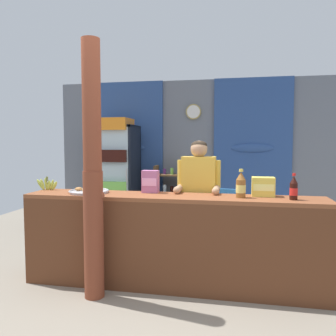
{
  "coord_description": "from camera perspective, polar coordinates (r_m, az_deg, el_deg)",
  "views": [
    {
      "loc": [
        0.77,
        -2.98,
        1.52
      ],
      "look_at": [
        0.0,
        0.91,
        1.22
      ],
      "focal_mm": 36.2,
      "sensor_mm": 36.0,
      "label": 1
    }
  ],
  "objects": [
    {
      "name": "ground_plane",
      "position": [
        4.55,
        0.78,
        -15.18
      ],
      "size": [
        8.05,
        8.05,
        0.0
      ],
      "primitive_type": "plane",
      "color": "gray"
    },
    {
      "name": "back_wall_curtained",
      "position": [
        6.18,
        3.77,
        2.71
      ],
      "size": [
        4.98,
        0.22,
        2.63
      ],
      "color": "slate",
      "rests_on": "ground"
    },
    {
      "name": "stall_counter",
      "position": [
        3.51,
        0.34,
        -11.11
      ],
      "size": [
        3.12,
        0.48,
        0.97
      ],
      "color": "brown",
      "rests_on": "ground"
    },
    {
      "name": "timber_post",
      "position": [
        3.33,
        -12.55,
        -1.39
      ],
      "size": [
        0.21,
        0.19,
        2.49
      ],
      "color": "brown",
      "rests_on": "ground"
    },
    {
      "name": "drink_fridge",
      "position": [
        5.9,
        -9.03,
        -0.21
      ],
      "size": [
        0.76,
        0.7,
        1.92
      ],
      "color": "black",
      "rests_on": "ground"
    },
    {
      "name": "bottle_shelf_rack",
      "position": [
        6.02,
        0.05,
        -4.67
      ],
      "size": [
        0.48,
        0.28,
        1.11
      ],
      "color": "brown",
      "rests_on": "ground"
    },
    {
      "name": "plastic_lawn_chair",
      "position": [
        5.07,
        10.03,
        -7.4
      ],
      "size": [
        0.51,
        0.51,
        0.86
      ],
      "color": "#3884D6",
      "rests_on": "ground"
    },
    {
      "name": "shopkeeper",
      "position": [
        3.86,
        5.17,
        -3.9
      ],
      "size": [
        0.49,
        0.42,
        1.54
      ],
      "color": "#28282D",
      "rests_on": "ground"
    },
    {
      "name": "soda_bottle_iced_tea",
      "position": [
        3.45,
        12.17,
        -2.89
      ],
      "size": [
        0.1,
        0.1,
        0.29
      ],
      "color": "brown",
      "rests_on": "stall_counter"
    },
    {
      "name": "soda_bottle_cola",
      "position": [
        3.46,
        20.4,
        -3.27
      ],
      "size": [
        0.08,
        0.08,
        0.26
      ],
      "color": "black",
      "rests_on": "stall_counter"
    },
    {
      "name": "snack_box_wafer",
      "position": [
        3.72,
        -2.97,
        -2.28
      ],
      "size": [
        0.18,
        0.12,
        0.24
      ],
      "color": "#B76699",
      "rests_on": "stall_counter"
    },
    {
      "name": "snack_box_instant_noodle",
      "position": [
        3.6,
        15.72,
        -3.05
      ],
      "size": [
        0.23,
        0.16,
        0.2
      ],
      "color": "#EAD14C",
      "rests_on": "stall_counter"
    },
    {
      "name": "pastry_tray",
      "position": [
        3.81,
        -13.17,
        -3.79
      ],
      "size": [
        0.43,
        0.43,
        0.07
      ],
      "color": "#BCBCC1",
      "rests_on": "stall_counter"
    },
    {
      "name": "banana_bunch",
      "position": [
        4.17,
        -19.7,
        -2.66
      ],
      "size": [
        0.27,
        0.05,
        0.16
      ],
      "color": "#B7C647",
      "rests_on": "stall_counter"
    }
  ]
}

